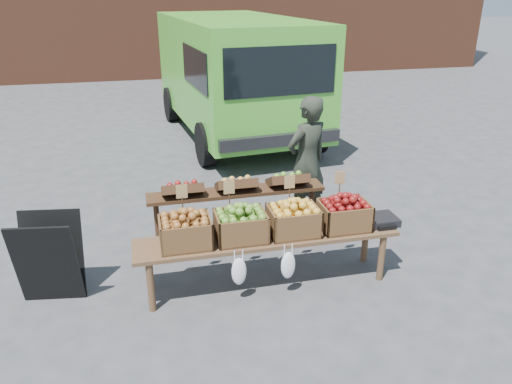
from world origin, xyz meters
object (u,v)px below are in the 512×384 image
object	(u,v)px
chalkboard_sign	(49,259)
back_table	(237,213)
vendor	(307,162)
delivery_van	(235,79)
crate_russet_pears	(241,226)
crate_red_apples	(293,221)
weighing_scale	(380,220)
crate_green_apples	(344,215)
crate_golden_apples	(185,232)
display_bench	(267,260)

from	to	relation	value
chalkboard_sign	back_table	world-z (taller)	back_table
vendor	back_table	distance (m)	1.23
delivery_van	back_table	xyz separation A→B (m)	(-0.95, -4.89, -0.65)
delivery_van	back_table	size ratio (longest dim) A/B	2.50
chalkboard_sign	crate_russet_pears	bearing A→B (deg)	1.33
crate_red_apples	weighing_scale	size ratio (longest dim) A/B	1.47
crate_russet_pears	crate_green_apples	distance (m)	1.10
chalkboard_sign	back_table	distance (m)	2.03
chalkboard_sign	crate_golden_apples	world-z (taller)	chalkboard_sign
back_table	display_bench	bearing A→B (deg)	-76.33
crate_russet_pears	crate_green_apples	world-z (taller)	same
display_bench	crate_red_apples	xyz separation A→B (m)	(0.28, 0.00, 0.42)
vendor	display_bench	xyz separation A→B (m)	(-0.86, -1.31, -0.56)
delivery_van	crate_russet_pears	world-z (taller)	delivery_van
crate_russet_pears	vendor	bearing A→B (deg)	49.18
delivery_van	crate_russet_pears	xyz separation A→B (m)	(-1.05, -5.61, -0.46)
display_bench	crate_green_apples	bearing A→B (deg)	0.00
weighing_scale	crate_red_apples	bearing A→B (deg)	180.00
display_bench	crate_green_apples	distance (m)	0.93
back_table	weighing_scale	world-z (taller)	back_table
crate_russet_pears	weighing_scale	world-z (taller)	crate_russet_pears
chalkboard_sign	crate_green_apples	world-z (taller)	chalkboard_sign
chalkboard_sign	back_table	size ratio (longest dim) A/B	0.43
crate_green_apples	crate_red_apples	bearing A→B (deg)	180.00
delivery_van	weighing_scale	bearing A→B (deg)	-91.04
chalkboard_sign	crate_golden_apples	distance (m)	1.36
chalkboard_sign	back_table	bearing A→B (deg)	22.33
back_table	chalkboard_sign	bearing A→B (deg)	-166.16
vendor	chalkboard_sign	distance (m)	3.21
crate_golden_apples	crate_red_apples	world-z (taller)	same
back_table	crate_red_apples	distance (m)	0.87
vendor	weighing_scale	bearing A→B (deg)	83.21
crate_golden_apples	crate_russet_pears	xyz separation A→B (m)	(0.55, 0.00, 0.00)
crate_golden_apples	crate_russet_pears	bearing A→B (deg)	0.00
back_table	crate_golden_apples	bearing A→B (deg)	-132.07
back_table	crate_green_apples	bearing A→B (deg)	-35.75
chalkboard_sign	crate_green_apples	xyz separation A→B (m)	(2.97, -0.23, 0.25)
delivery_van	display_bench	world-z (taller)	delivery_van
crate_green_apples	vendor	bearing A→B (deg)	88.68
delivery_van	crate_russet_pears	bearing A→B (deg)	-106.50
display_bench	back_table	bearing A→B (deg)	103.67
crate_green_apples	crate_golden_apples	bearing A→B (deg)	180.00
chalkboard_sign	crate_green_apples	size ratio (longest dim) A/B	1.82
chalkboard_sign	weighing_scale	bearing A→B (deg)	4.53
chalkboard_sign	crate_russet_pears	size ratio (longest dim) A/B	1.82
weighing_scale	vendor	bearing A→B (deg)	106.79
display_bench	vendor	bearing A→B (deg)	56.83
delivery_van	crate_red_apples	bearing A→B (deg)	-100.98
crate_red_apples	crate_green_apples	size ratio (longest dim) A/B	1.00
display_bench	crate_green_apples	size ratio (longest dim) A/B	5.40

